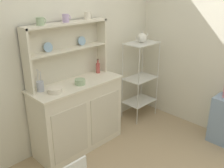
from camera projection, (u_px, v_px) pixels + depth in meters
The scene contains 12 objects.
wall_back at pixel (59, 48), 3.02m from camera, with size 3.84×0.05×2.50m, color silver.
hutch_cabinet at pixel (78, 115), 3.17m from camera, with size 1.15×0.45×0.87m.
hutch_shelf_unit at pixel (66, 47), 2.97m from camera, with size 1.07×0.18×0.69m.
bakers_rack at pixel (140, 74), 3.83m from camera, with size 0.48×0.33×1.18m.
cup_sage_0 at pixel (40, 21), 2.61m from camera, with size 0.10×0.08×0.08m.
cup_lilac_1 at pixel (66, 18), 2.82m from camera, with size 0.09×0.08×0.09m.
cup_cream_2 at pixel (88, 16), 3.03m from camera, with size 0.09×0.07×0.09m.
bowl_mixing_large at pixel (55, 90), 2.73m from camera, with size 0.16×0.16×0.06m, color silver.
bowl_floral_medium at pixel (80, 82), 2.95m from camera, with size 0.12×0.12×0.06m, color #9EB78E.
jam_bottle at pixel (98, 68), 3.32m from camera, with size 0.05×0.05×0.19m.
utensil_jar at pixel (40, 86), 2.76m from camera, with size 0.08×0.08×0.24m.
porcelain_teapot at pixel (142, 38), 3.63m from camera, with size 0.23×0.14×0.16m.
Camera 1 is at (-1.65, -0.92, 1.97)m, focal length 40.96 mm.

